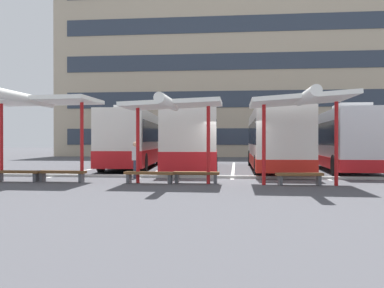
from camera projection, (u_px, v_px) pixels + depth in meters
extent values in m
plane|color=#47474C|center=(232.00, 179.00, 18.51)|extent=(160.00, 160.00, 0.00)
cube|color=tan|center=(235.00, 75.00, 50.06)|extent=(37.91, 14.55, 18.86)
cube|color=#2D3847|center=(235.00, 137.00, 42.85)|extent=(34.88, 0.08, 1.66)
cube|color=#2D3847|center=(235.00, 99.00, 42.82)|extent=(34.88, 0.08, 1.66)
cube|color=#2D3847|center=(235.00, 61.00, 42.79)|extent=(34.88, 0.08, 1.66)
cube|color=#2D3847|center=(235.00, 24.00, 42.77)|extent=(34.88, 0.08, 1.66)
cube|color=silver|center=(134.00, 139.00, 26.11)|extent=(3.32, 10.82, 3.01)
cube|color=red|center=(134.00, 156.00, 26.12)|extent=(3.36, 10.87, 0.87)
cube|color=black|center=(134.00, 132.00, 26.11)|extent=(3.28, 9.98, 1.14)
cube|color=black|center=(145.00, 134.00, 31.41)|extent=(2.17, 0.26, 1.81)
cube|color=silver|center=(130.00, 110.00, 24.77)|extent=(1.65, 2.31, 0.36)
cylinder|color=black|center=(126.00, 157.00, 29.88)|extent=(0.38, 1.02, 1.00)
cylinder|color=black|center=(158.00, 157.00, 29.83)|extent=(0.38, 1.02, 1.00)
cylinder|color=black|center=(101.00, 163.00, 22.42)|extent=(0.38, 1.02, 1.00)
cylinder|color=black|center=(144.00, 163.00, 22.37)|extent=(0.38, 1.02, 1.00)
cube|color=silver|center=(194.00, 139.00, 24.40)|extent=(3.13, 11.12, 2.90)
cube|color=red|center=(194.00, 157.00, 24.41)|extent=(3.17, 11.16, 0.88)
cube|color=black|center=(194.00, 134.00, 24.40)|extent=(3.11, 10.24, 1.18)
cube|color=black|center=(198.00, 135.00, 29.86)|extent=(2.28, 0.19, 1.74)
cube|color=silver|center=(192.00, 109.00, 23.01)|extent=(1.66, 2.27, 0.36)
cylinder|color=black|center=(179.00, 158.00, 28.37)|extent=(0.35, 1.01, 1.00)
cylinder|color=black|center=(215.00, 158.00, 28.24)|extent=(0.35, 1.01, 1.00)
cylinder|color=black|center=(165.00, 165.00, 20.58)|extent=(0.35, 1.01, 1.00)
cylinder|color=black|center=(214.00, 165.00, 20.45)|extent=(0.35, 1.01, 1.00)
cube|color=silver|center=(275.00, 139.00, 23.88)|extent=(2.60, 11.94, 2.92)
cube|color=red|center=(275.00, 160.00, 23.89)|extent=(2.64, 11.98, 0.57)
cube|color=black|center=(275.00, 133.00, 23.88)|extent=(2.62, 10.98, 1.18)
cube|color=black|center=(267.00, 135.00, 29.78)|extent=(2.25, 0.09, 1.75)
cube|color=silver|center=(277.00, 108.00, 22.39)|extent=(1.54, 2.21, 0.36)
cylinder|color=black|center=(251.00, 158.00, 28.35)|extent=(0.30, 1.00, 1.00)
cylinder|color=black|center=(286.00, 158.00, 28.11)|extent=(0.30, 1.00, 1.00)
cylinder|color=black|center=(258.00, 166.00, 19.67)|extent=(0.30, 1.00, 1.00)
cylinder|color=black|center=(310.00, 166.00, 19.43)|extent=(0.30, 1.00, 1.00)
cube|color=silver|center=(346.00, 140.00, 23.13)|extent=(2.98, 10.20, 2.89)
cube|color=red|center=(346.00, 161.00, 23.14)|extent=(3.02, 10.24, 0.56)
cube|color=black|center=(346.00, 134.00, 23.12)|extent=(2.98, 9.39, 1.19)
cube|color=black|center=(330.00, 134.00, 28.09)|extent=(2.26, 0.17, 1.73)
cube|color=silver|center=(352.00, 108.00, 21.86)|extent=(1.63, 2.26, 0.36)
cylinder|color=black|center=(315.00, 159.00, 26.72)|extent=(0.34, 1.01, 1.00)
cylinder|color=black|center=(354.00, 159.00, 26.38)|extent=(0.34, 1.01, 1.00)
cylinder|color=black|center=(336.00, 165.00, 19.89)|extent=(0.34, 1.01, 1.00)
cube|color=white|center=(98.00, 168.00, 25.98)|extent=(0.16, 14.00, 0.01)
cube|color=white|center=(165.00, 168.00, 25.55)|extent=(0.16, 14.00, 0.01)
cube|color=white|center=(233.00, 169.00, 25.13)|extent=(0.16, 14.00, 0.01)
cube|color=white|center=(305.00, 169.00, 24.70)|extent=(0.16, 14.00, 0.01)
cube|color=white|center=(378.00, 170.00, 24.28)|extent=(0.16, 14.00, 0.01)
cylinder|color=red|center=(1.00, 142.00, 17.41)|extent=(0.14, 0.14, 3.19)
cylinder|color=red|center=(82.00, 142.00, 17.06)|extent=(0.14, 0.14, 3.19)
cube|color=white|center=(41.00, 101.00, 17.22)|extent=(4.40, 2.77, 0.21)
cylinder|color=white|center=(26.00, 99.00, 15.99)|extent=(0.36, 4.40, 0.36)
cube|color=brown|center=(18.00, 172.00, 17.16)|extent=(1.82, 0.43, 0.10)
cube|color=#4C4C51|center=(0.00, 177.00, 17.23)|extent=(0.12, 0.34, 0.35)
cube|color=#4C4C51|center=(36.00, 178.00, 17.08)|extent=(0.12, 0.34, 0.35)
cube|color=brown|center=(62.00, 172.00, 17.06)|extent=(1.97, 0.52, 0.10)
cube|color=#4C4C51|center=(43.00, 177.00, 17.19)|extent=(0.14, 0.34, 0.35)
cube|color=#4C4C51|center=(81.00, 178.00, 16.94)|extent=(0.14, 0.34, 0.35)
cylinder|color=red|center=(138.00, 145.00, 16.65)|extent=(0.14, 0.14, 2.99)
cylinder|color=red|center=(208.00, 145.00, 16.37)|extent=(0.14, 0.14, 2.99)
cube|color=white|center=(173.00, 104.00, 16.50)|extent=(3.76, 2.49, 0.30)
cylinder|color=white|center=(168.00, 102.00, 15.41)|extent=(0.36, 3.76, 0.36)
cube|color=brown|center=(149.00, 173.00, 16.50)|extent=(1.97, 0.56, 0.10)
cube|color=#4C4C51|center=(129.00, 179.00, 16.65)|extent=(0.14, 0.34, 0.35)
cube|color=#4C4C51|center=(170.00, 179.00, 16.36)|extent=(0.14, 0.34, 0.35)
cube|color=brown|center=(196.00, 173.00, 16.51)|extent=(1.80, 0.43, 0.10)
cube|color=#4C4C51|center=(177.00, 179.00, 16.59)|extent=(0.12, 0.34, 0.35)
cube|color=#4C4C51|center=(215.00, 179.00, 16.43)|extent=(0.12, 0.34, 0.35)
cylinder|color=red|center=(264.00, 144.00, 15.95)|extent=(0.14, 0.14, 3.09)
cylinder|color=red|center=(336.00, 144.00, 15.68)|extent=(0.14, 0.14, 3.09)
cube|color=white|center=(300.00, 100.00, 15.80)|extent=(3.64, 3.25, 0.41)
cylinder|color=white|center=(306.00, 96.00, 14.33)|extent=(0.36, 3.63, 0.36)
cube|color=brown|center=(299.00, 174.00, 15.91)|extent=(1.77, 0.61, 0.10)
cube|color=#4C4C51|center=(280.00, 180.00, 15.91)|extent=(0.16, 0.35, 0.35)
cube|color=#4C4C51|center=(319.00, 180.00, 15.92)|extent=(0.16, 0.35, 0.35)
cube|color=#ADADA8|center=(232.00, 177.00, 18.73)|extent=(44.00, 0.24, 0.12)
cylinder|color=#33384C|center=(135.00, 169.00, 18.73)|extent=(0.14, 0.14, 0.80)
cylinder|color=#33384C|center=(136.00, 169.00, 18.89)|extent=(0.14, 0.14, 0.80)
cube|color=silver|center=(135.00, 153.00, 18.80)|extent=(0.24, 0.47, 0.60)
sphere|color=tan|center=(135.00, 144.00, 18.80)|extent=(0.22, 0.22, 0.22)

